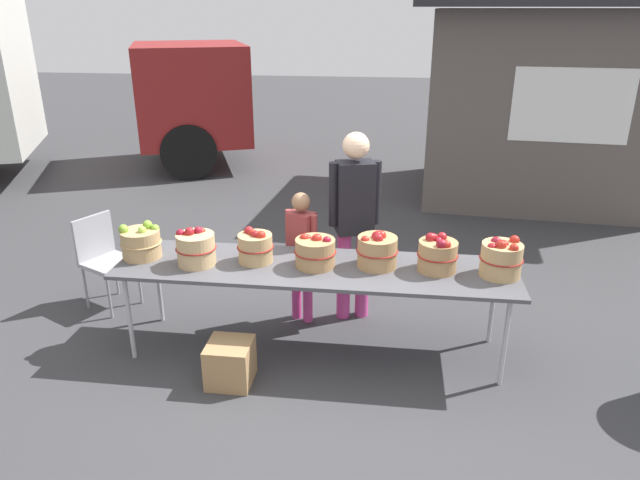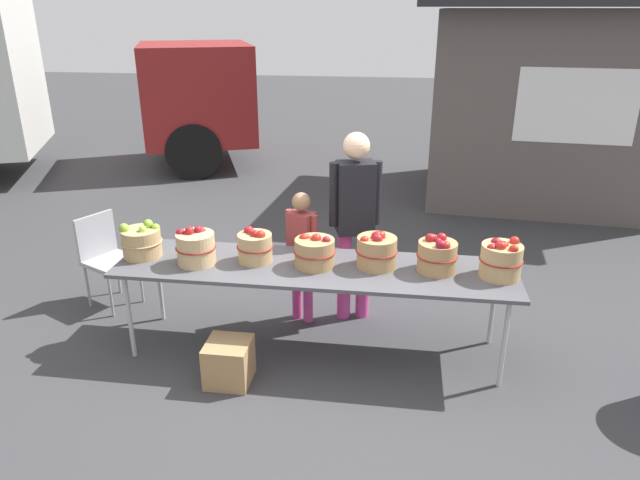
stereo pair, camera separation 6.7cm
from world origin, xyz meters
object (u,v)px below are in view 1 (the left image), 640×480
Objects in this scene: apple_basket_red_4 at (438,254)px; produce_crate at (230,363)px; apple_basket_red_3 at (377,251)px; child_customer at (301,247)px; apple_basket_green_0 at (141,243)px; folding_chair at (103,254)px; apple_basket_red_2 at (315,252)px; apple_basket_red_0 at (196,248)px; apple_basket_red_5 at (501,258)px; market_table at (315,270)px; vendor_adult at (354,213)px; apple_basket_red_1 at (255,247)px.

produce_crate is (-1.50, -0.56, -0.72)m from apple_basket_red_4.
apple_basket_red_3 is 1.00× the size of produce_crate.
child_customer is at bearing 68.83° from produce_crate.
folding_chair is at bearing 139.85° from apple_basket_green_0.
apple_basket_red_2 is 0.94m from apple_basket_red_4.
apple_basket_red_5 is (2.32, 0.08, 0.01)m from apple_basket_red_0.
apple_basket_green_0 reaches higher than market_table.
child_customer reaches higher than produce_crate.
produce_crate is (-1.96, -0.53, -0.73)m from apple_basket_red_5.
market_table is 3.60× the size of folding_chair.
apple_basket_red_0 is 1.36m from vendor_adult.
produce_crate is at bearing -165.00° from apple_basket_red_5.
vendor_adult is at bearing 29.52° from apple_basket_red_0.
apple_basket_red_2 is 1.40m from apple_basket_red_5.
apple_basket_red_2 is 0.28× the size of child_customer.
vendor_adult is at bearing 66.10° from apple_basket_red_2.
apple_basket_red_1 is at bearing 179.14° from apple_basket_red_5.
market_table is 9.65× the size of apple_basket_red_5.
vendor_adult reaches higher than market_table.
apple_basket_green_0 is at bearing 179.66° from market_table.
vendor_adult is (1.18, 0.67, 0.11)m from apple_basket_red_0.
apple_basket_red_3 is 1.01× the size of apple_basket_red_5.
vendor_adult is 1.41× the size of child_customer.
child_customer reaches higher than apple_basket_red_2.
folding_chair is 2.63× the size of produce_crate.
apple_basket_red_2 is at bearing 49.85° from vendor_adult.
folding_chair is 1.85m from produce_crate.
apple_basket_red_1 is at bearing -179.62° from apple_basket_red_4.
market_table is 9.82× the size of apple_basket_red_0.
apple_basket_red_4 is (0.93, 0.04, 0.01)m from apple_basket_red_2.
apple_basket_green_0 is 1.00× the size of apple_basket_red_3.
apple_basket_red_1 is at bearing 81.81° from child_customer.
apple_basket_red_1 is at bearing 176.76° from apple_basket_red_2.
apple_basket_red_0 reaches higher than apple_basket_red_2.
apple_basket_red_4 is at bearing 124.20° from vendor_adult.
apple_basket_red_5 reaches higher than folding_chair.
apple_basket_green_0 is 0.99× the size of apple_basket_red_2.
apple_basket_red_2 is 0.38× the size of folding_chair.
apple_basket_green_0 is 0.19× the size of vendor_adult.
produce_crate is at bearing -32.32° from apple_basket_green_0.
apple_basket_red_5 is 0.37× the size of folding_chair.
produce_crate is at bearing -51.59° from apple_basket_red_0.
child_customer reaches higher than apple_basket_red_1.
apple_basket_red_3 reaches higher than produce_crate.
apple_basket_red_3 is at bearing -74.36° from folding_chair.
apple_basket_red_1 is (-0.48, 0.03, 0.16)m from market_table.
vendor_adult is 1.96× the size of folding_chair.
vendor_adult reaches higher than apple_basket_red_1.
apple_basket_red_0 reaches higher than apple_basket_red_3.
vendor_adult is at bearing -139.62° from child_customer.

